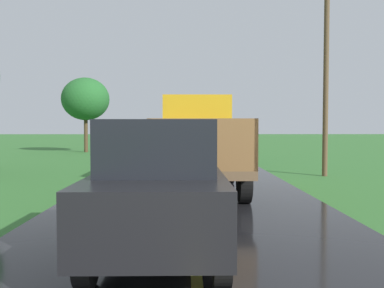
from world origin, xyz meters
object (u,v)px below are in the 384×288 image
(banana_truck_far, at_px, (193,134))
(following_car, at_px, (160,185))
(utility_pole_roadside, at_px, (326,66))
(roadside_tree_mid_right, at_px, (86,99))
(banana_truck_near, at_px, (198,141))

(banana_truck_far, bearing_deg, following_car, -92.49)
(utility_pole_roadside, height_order, roadside_tree_mid_right, utility_pole_roadside)
(roadside_tree_mid_right, bearing_deg, utility_pole_roadside, -49.22)
(following_car, bearing_deg, banana_truck_far, 87.51)
(following_car, bearing_deg, banana_truck_near, 83.45)
(banana_truck_near, xyz_separation_m, roadside_tree_mid_right, (-7.84, 18.31, 2.48))
(banana_truck_far, relative_size, roadside_tree_mid_right, 1.05)
(utility_pole_roadside, height_order, following_car, utility_pole_roadside)
(banana_truck_far, bearing_deg, roadside_tree_mid_right, 139.74)
(banana_truck_near, height_order, utility_pole_roadside, utility_pole_roadside)
(banana_truck_near, xyz_separation_m, utility_pole_roadside, (5.01, 3.40, 2.73))
(banana_truck_far, relative_size, following_car, 1.42)
(banana_truck_near, bearing_deg, utility_pole_roadside, 34.20)
(banana_truck_far, xyz_separation_m, utility_pole_roadside, (4.96, -8.21, 2.74))
(banana_truck_far, height_order, roadside_tree_mid_right, roadside_tree_mid_right)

